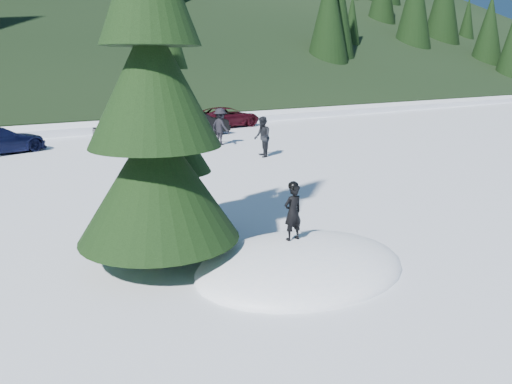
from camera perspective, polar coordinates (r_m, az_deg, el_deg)
ground at (r=10.13m, az=5.15°, el=-8.62°), size 200.00×200.00×0.00m
snow_mound at (r=10.13m, az=5.15°, el=-8.62°), size 4.48×3.52×0.96m
spruce_tall at (r=9.74m, az=-11.66°, el=10.38°), size 3.20×3.20×8.60m
spruce_short at (r=11.55m, az=-9.55°, el=4.97°), size 2.20×2.20×5.37m
child_skier at (r=10.08m, az=4.23°, el=-2.35°), size 0.42×0.28×1.15m
adult_0 at (r=21.94m, az=0.73°, el=6.32°), size 0.96×1.06×1.77m
adult_1 at (r=24.58m, az=-7.14°, el=7.20°), size 1.00×1.16×1.88m
adult_2 at (r=25.40m, az=-4.07°, el=7.46°), size 0.88×1.29×1.84m
car_4 at (r=26.94m, az=-14.09°, el=6.92°), size 4.18×2.47×1.33m
car_5 at (r=28.66m, az=-7.37°, el=7.79°), size 4.63×2.18×1.47m
car_6 at (r=32.83m, az=-3.45°, el=8.55°), size 4.86×2.60×1.30m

